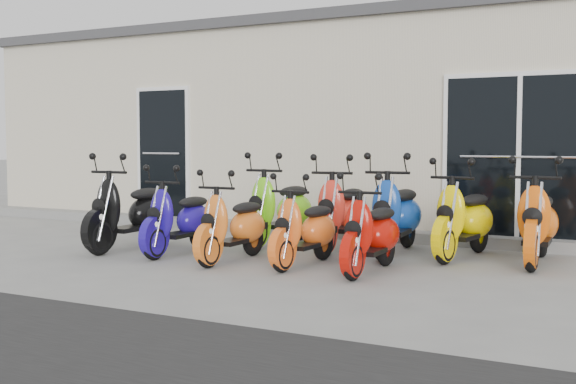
% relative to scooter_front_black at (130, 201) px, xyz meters
% --- Properties ---
extents(ground, '(80.00, 80.00, 0.00)m').
position_rel_scooter_front_black_xyz_m(ground, '(1.83, 0.33, -0.63)').
color(ground, gray).
rests_on(ground, ground).
extents(building, '(14.00, 6.00, 3.20)m').
position_rel_scooter_front_black_xyz_m(building, '(1.83, 5.53, 0.97)').
color(building, beige).
rests_on(building, ground).
extents(roof_cap, '(14.20, 6.20, 0.16)m').
position_rel_scooter_front_black_xyz_m(roof_cap, '(1.83, 5.53, 2.65)').
color(roof_cap, '#3F3F42').
rests_on(roof_cap, building).
extents(front_step, '(14.00, 0.40, 0.15)m').
position_rel_scooter_front_black_xyz_m(front_step, '(1.83, 2.35, -0.56)').
color(front_step, gray).
rests_on(front_step, ground).
extents(door_left, '(1.07, 0.08, 2.22)m').
position_rel_scooter_front_black_xyz_m(door_left, '(-1.37, 2.50, 0.63)').
color(door_left, black).
rests_on(door_left, front_step).
extents(door_right, '(2.02, 0.08, 2.22)m').
position_rel_scooter_front_black_xyz_m(door_right, '(4.43, 2.50, 0.63)').
color(door_right, black).
rests_on(door_right, front_step).
extents(scooter_front_black, '(0.66, 1.72, 1.26)m').
position_rel_scooter_front_black_xyz_m(scooter_front_black, '(0.00, 0.00, 0.00)').
color(scooter_front_black, black).
rests_on(scooter_front_black, ground).
extents(scooter_front_blue, '(0.62, 1.55, 1.13)m').
position_rel_scooter_front_black_xyz_m(scooter_front_blue, '(0.80, -0.02, -0.07)').
color(scooter_front_blue, '#1E0E8F').
rests_on(scooter_front_blue, ground).
extents(scooter_front_orange_a, '(0.54, 1.48, 1.09)m').
position_rel_scooter_front_black_xyz_m(scooter_front_orange_a, '(1.69, -0.18, -0.09)').
color(scooter_front_orange_a, orange).
rests_on(scooter_front_orange_a, ground).
extents(scooter_front_orange_b, '(0.59, 1.46, 1.06)m').
position_rel_scooter_front_black_xyz_m(scooter_front_orange_b, '(2.56, -0.06, -0.10)').
color(scooter_front_orange_b, orange).
rests_on(scooter_front_orange_b, ground).
extents(scooter_front_red, '(0.54, 1.48, 1.09)m').
position_rel_scooter_front_black_xyz_m(scooter_front_red, '(3.38, -0.11, -0.09)').
color(scooter_front_red, '#B70F05').
rests_on(scooter_front_red, ground).
extents(scooter_back_green, '(0.73, 1.75, 1.27)m').
position_rel_scooter_front_black_xyz_m(scooter_back_green, '(1.52, 1.28, 0.00)').
color(scooter_back_green, '#70E015').
rests_on(scooter_back_green, ground).
extents(scooter_back_red, '(0.71, 1.73, 1.25)m').
position_rel_scooter_front_black_xyz_m(scooter_back_red, '(2.44, 1.29, -0.01)').
color(scooter_back_red, red).
rests_on(scooter_back_red, ground).
extents(scooter_back_blue, '(0.72, 1.76, 1.28)m').
position_rel_scooter_front_black_xyz_m(scooter_back_blue, '(3.18, 1.27, 0.01)').
color(scooter_back_blue, '#123F9C').
rests_on(scooter_back_blue, ground).
extents(scooter_back_yellow, '(0.81, 1.71, 1.22)m').
position_rel_scooter_front_black_xyz_m(scooter_back_yellow, '(4.02, 1.31, -0.02)').
color(scooter_back_yellow, '#FFDE00').
rests_on(scooter_back_yellow, ground).
extents(scooter_back_extra, '(0.71, 1.73, 1.25)m').
position_rel_scooter_front_black_xyz_m(scooter_back_extra, '(4.87, 1.29, -0.01)').
color(scooter_back_extra, '#F15E0C').
rests_on(scooter_back_extra, ground).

